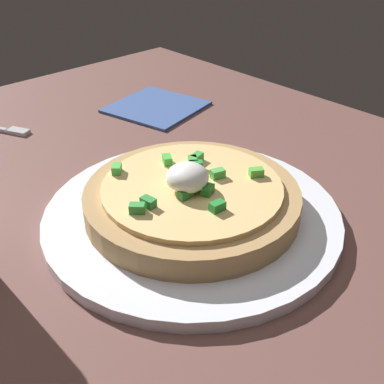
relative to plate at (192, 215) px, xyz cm
name	(u,v)px	position (x,y,z in cm)	size (l,w,h in cm)	color
dining_table	(155,274)	(-2.04, 6.26, -2.16)	(98.86, 83.64, 3.16)	brown
plate	(192,215)	(0.00, 0.00, 0.00)	(27.59, 27.59, 1.15)	white
pizza	(192,197)	(0.00, 0.03, 2.00)	(19.79, 19.79, 5.22)	tan
napkin	(156,107)	(23.53, -14.98, -0.38)	(11.62, 11.62, 0.40)	#38538F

